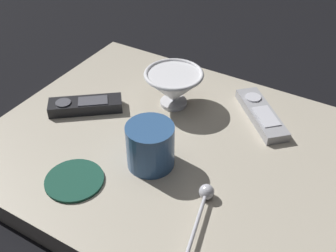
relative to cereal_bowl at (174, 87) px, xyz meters
name	(u,v)px	position (x,y,z in m)	size (l,w,h in m)	color
ground_plane	(170,160)	(0.11, 0.06, -0.09)	(6.00, 6.00, 0.00)	black
table	(170,151)	(0.11, 0.06, -0.07)	(0.55, 0.68, 0.05)	#B7AD99
cereal_bowl	(174,87)	(0.00, 0.00, 0.00)	(0.12, 0.12, 0.08)	silver
coffee_mug	(148,145)	(0.18, 0.05, 0.00)	(0.08, 0.08, 0.08)	#33598C
teaspoon	(205,198)	(0.21, 0.18, -0.03)	(0.14, 0.05, 0.03)	silver
tv_remote_near	(261,114)	(-0.05, 0.18, -0.03)	(0.15, 0.15, 0.02)	#9E9EA3
tv_remote_far	(84,106)	(0.12, -0.15, -0.03)	(0.13, 0.15, 0.03)	black
drink_coaster	(74,180)	(0.28, -0.03, -0.04)	(0.10, 0.10, 0.01)	#194738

